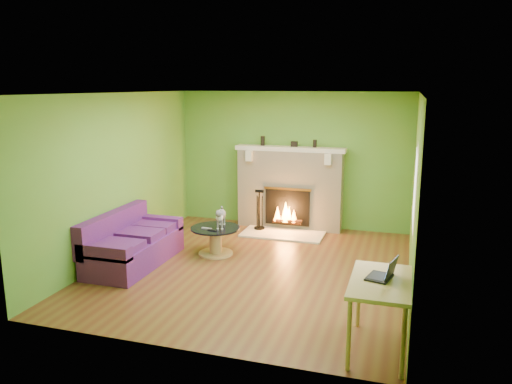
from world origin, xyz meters
TOP-DOWN VIEW (x-y plane):
  - floor at (0.00, 0.00)m, footprint 5.00×5.00m
  - ceiling at (0.00, 0.00)m, footprint 5.00×5.00m
  - wall_back at (0.00, 2.50)m, footprint 5.00×0.00m
  - wall_front at (0.00, -2.50)m, footprint 5.00×0.00m
  - wall_left at (-2.25, 0.00)m, footprint 0.00×5.00m
  - wall_right at (2.25, 0.00)m, footprint 0.00×5.00m
  - window_frame at (2.24, -0.90)m, footprint 0.00×1.20m
  - window_pane at (2.23, -0.90)m, footprint 0.00×1.06m
  - fireplace at (0.00, 2.32)m, footprint 2.10×0.46m
  - hearth at (0.00, 1.80)m, footprint 1.50×0.75m
  - mantel at (0.00, 2.30)m, footprint 2.10×0.28m
  - sofa at (-1.86, -0.37)m, footprint 0.85×1.79m
  - coffee_table at (-0.78, 0.42)m, footprint 0.80×0.80m
  - desk at (1.95, -1.90)m, footprint 0.61×1.05m
  - cat at (-0.70, 0.47)m, footprint 0.32×0.58m
  - remote_silver at (-0.88, 0.30)m, footprint 0.17×0.06m
  - remote_black at (-0.76, 0.24)m, footprint 0.17×0.08m
  - laptop at (1.93, -1.85)m, footprint 0.33×0.36m
  - fire_tools at (-0.50, 1.95)m, footprint 0.20×0.20m
  - mantel_vase_left at (-0.55, 2.33)m, footprint 0.08×0.08m
  - mantel_vase_right at (0.46, 2.33)m, footprint 0.07×0.07m
  - mantel_box at (0.07, 2.33)m, footprint 0.12×0.08m

SIDE VIEW (x-z plane):
  - floor at x=0.00m, z-range 0.00..0.00m
  - hearth at x=0.00m, z-range 0.00..0.03m
  - coffee_table at x=-0.78m, z-range 0.03..0.49m
  - sofa at x=-1.86m, z-range -0.09..0.71m
  - fire_tools at x=-0.50m, z-range 0.03..0.79m
  - remote_black at x=-0.76m, z-range 0.45..0.47m
  - remote_silver at x=-0.88m, z-range 0.45..0.47m
  - cat at x=-0.70m, z-range 0.45..0.80m
  - desk at x=1.95m, z-range 0.29..1.07m
  - fireplace at x=0.00m, z-range -0.02..1.56m
  - laptop at x=1.93m, z-range 0.78..1.00m
  - wall_back at x=0.00m, z-range -1.20..3.80m
  - wall_front at x=0.00m, z-range -1.20..3.80m
  - wall_left at x=-2.25m, z-range -1.20..3.80m
  - wall_right at x=2.25m, z-range -1.20..3.80m
  - mantel at x=0.00m, z-range 1.50..1.58m
  - window_frame at x=2.24m, z-range 0.95..2.15m
  - window_pane at x=2.23m, z-range 1.02..2.08m
  - mantel_box at x=0.07m, z-range 1.58..1.68m
  - mantel_vase_right at x=0.46m, z-range 1.58..1.72m
  - mantel_vase_left at x=-0.55m, z-range 1.58..1.76m
  - ceiling at x=0.00m, z-range 2.60..2.60m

